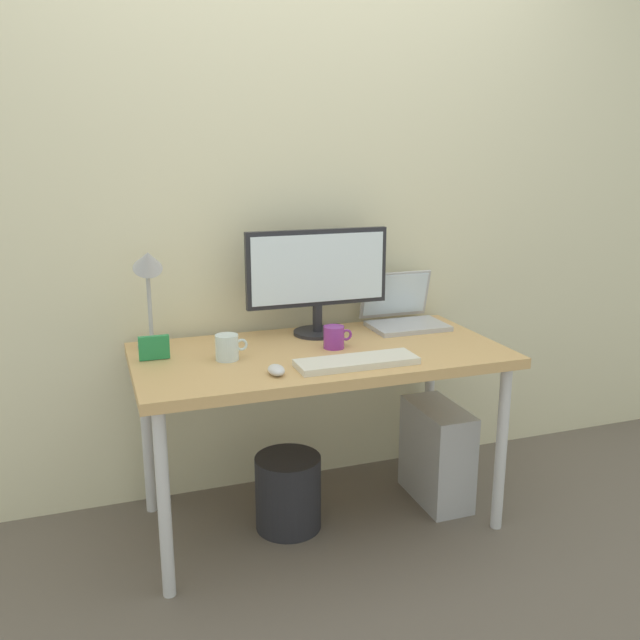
# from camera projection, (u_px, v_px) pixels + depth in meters

# --- Properties ---
(ground_plane) EXTENTS (6.00, 6.00, 0.00)m
(ground_plane) POSITION_uv_depth(u_px,v_px,m) (320.00, 518.00, 2.76)
(ground_plane) COLOR #665B51
(back_wall) EXTENTS (4.40, 0.04, 2.60)m
(back_wall) POSITION_uv_depth(u_px,v_px,m) (287.00, 190.00, 2.82)
(back_wall) COLOR beige
(back_wall) RESTS_ON ground_plane
(desk) EXTENTS (1.41, 0.71, 0.72)m
(desk) POSITION_uv_depth(u_px,v_px,m) (320.00, 366.00, 2.60)
(desk) COLOR tan
(desk) RESTS_ON ground_plane
(monitor) EXTENTS (0.60, 0.20, 0.44)m
(monitor) POSITION_uv_depth(u_px,v_px,m) (318.00, 275.00, 2.75)
(monitor) COLOR #232328
(monitor) RESTS_ON desk
(laptop) EXTENTS (0.32, 0.27, 0.23)m
(laptop) POSITION_uv_depth(u_px,v_px,m) (402.00, 312.00, 2.94)
(laptop) COLOR #B2B2B7
(laptop) RESTS_ON desk
(desk_lamp) EXTENTS (0.11, 0.16, 0.41)m
(desk_lamp) POSITION_uv_depth(u_px,v_px,m) (149.00, 276.00, 2.52)
(desk_lamp) COLOR #B2B2B7
(desk_lamp) RESTS_ON desk
(keyboard) EXTENTS (0.44, 0.14, 0.02)m
(keyboard) POSITION_uv_depth(u_px,v_px,m) (357.00, 362.00, 2.41)
(keyboard) COLOR silver
(keyboard) RESTS_ON desk
(mouse) EXTENTS (0.06, 0.09, 0.03)m
(mouse) POSITION_uv_depth(u_px,v_px,m) (276.00, 370.00, 2.30)
(mouse) COLOR silver
(mouse) RESTS_ON desk
(coffee_mug) EXTENTS (0.12, 0.08, 0.09)m
(coffee_mug) POSITION_uv_depth(u_px,v_px,m) (334.00, 337.00, 2.61)
(coffee_mug) COLOR purple
(coffee_mug) RESTS_ON desk
(glass_cup) EXTENTS (0.12, 0.08, 0.09)m
(glass_cup) POSITION_uv_depth(u_px,v_px,m) (228.00, 348.00, 2.46)
(glass_cup) COLOR silver
(glass_cup) RESTS_ON desk
(photo_frame) EXTENTS (0.11, 0.02, 0.09)m
(photo_frame) POSITION_uv_depth(u_px,v_px,m) (154.00, 348.00, 2.45)
(photo_frame) COLOR #268C4C
(photo_frame) RESTS_ON desk
(computer_tower) EXTENTS (0.18, 0.36, 0.42)m
(computer_tower) POSITION_uv_depth(u_px,v_px,m) (437.00, 453.00, 2.87)
(computer_tower) COLOR #B2B2B7
(computer_tower) RESTS_ON ground_plane
(wastebasket) EXTENTS (0.26, 0.26, 0.30)m
(wastebasket) POSITION_uv_depth(u_px,v_px,m) (288.00, 492.00, 2.67)
(wastebasket) COLOR #232328
(wastebasket) RESTS_ON ground_plane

